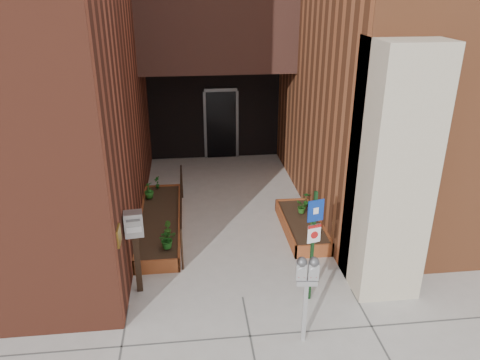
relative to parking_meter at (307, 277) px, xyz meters
name	(u,v)px	position (x,y,z in m)	size (l,w,h in m)	color
ground	(243,297)	(-0.82, 1.16, -1.17)	(80.00, 80.00, 0.00)	#9E9991
planter_left	(160,223)	(-2.37, 3.86, -1.03)	(0.90, 3.60, 0.30)	brown
planter_right	(302,226)	(0.78, 3.36, -1.03)	(0.80, 2.20, 0.30)	brown
handrail	(181,199)	(-1.87, 3.81, -0.42)	(0.04, 3.34, 0.90)	black
parking_meter	(307,277)	(0.00, 0.00, 0.00)	(0.34, 0.18, 1.51)	#B4B4B6
sign_post	(313,236)	(0.35, 0.98, 0.12)	(0.28, 0.10, 2.09)	black
payment_dropbox	(135,235)	(-2.64, 1.58, -0.02)	(0.34, 0.27, 1.59)	black
shrub_left_a	(167,239)	(-2.15, 2.52, -0.67)	(0.35, 0.35, 0.38)	#1E611B
shrub_left_b	(167,229)	(-2.17, 2.99, -0.70)	(0.18, 0.18, 0.32)	#285919
shrub_left_c	(149,190)	(-2.66, 4.90, -0.66)	(0.23, 0.23, 0.41)	#21631C
shrub_left_d	(157,182)	(-2.49, 5.46, -0.71)	(0.17, 0.17, 0.32)	#19591A
shrub_right_a	(313,231)	(0.80, 2.53, -0.68)	(0.21, 0.21, 0.37)	#205718
shrub_right_b	(306,199)	(1.03, 4.01, -0.69)	(0.19, 0.19, 0.36)	#174F16
shrub_right_c	(302,207)	(0.85, 3.68, -0.71)	(0.27, 0.27, 0.30)	#245A19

